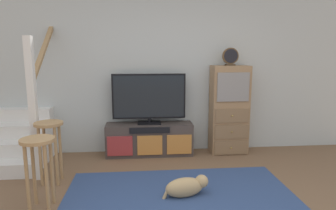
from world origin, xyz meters
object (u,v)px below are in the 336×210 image
(television, at_px, (149,97))
(bar_stool_far, at_px, (50,139))
(dog, at_px, (187,186))
(desk_clock, at_px, (230,57))
(side_cabinet, at_px, (229,110))
(media_console, at_px, (149,139))
(bar_stool_near, at_px, (39,157))

(television, distance_m, bar_stool_far, 1.60)
(dog, bearing_deg, desk_clock, 58.29)
(side_cabinet, bearing_deg, media_console, -179.54)
(television, xyz_separation_m, dog, (0.38, -1.46, -0.80))
(media_console, xyz_separation_m, desk_clock, (1.26, -0.00, 1.29))
(desk_clock, bearing_deg, media_console, 179.78)
(bar_stool_near, height_order, dog, bar_stool_near)
(bar_stool_far, height_order, dog, bar_stool_far)
(side_cabinet, relative_size, desk_clock, 5.12)
(media_console, bearing_deg, bar_stool_far, -143.55)
(media_console, xyz_separation_m, bar_stool_far, (-1.24, -0.92, 0.32))
(bar_stool_near, relative_size, bar_stool_far, 0.98)
(side_cabinet, xyz_separation_m, bar_stool_far, (-2.51, -0.93, -0.13))
(bar_stool_near, height_order, bar_stool_far, bar_stool_far)
(bar_stool_near, distance_m, dog, 1.61)
(bar_stool_near, bearing_deg, side_cabinet, 32.59)
(television, xyz_separation_m, desk_clock, (1.26, -0.03, 0.62))
(bar_stool_far, bearing_deg, desk_clock, 20.04)
(side_cabinet, height_order, desk_clock, desk_clock)
(dog, bearing_deg, media_console, 104.65)
(television, distance_m, side_cabinet, 1.29)
(side_cabinet, bearing_deg, bar_stool_near, -147.41)
(side_cabinet, distance_m, dog, 1.80)
(desk_clock, relative_size, bar_stool_far, 0.35)
(television, bearing_deg, dog, -75.57)
(television, relative_size, desk_clock, 4.15)
(bar_stool_far, bearing_deg, side_cabinet, 20.25)
(bar_stool_far, distance_m, dog, 1.76)
(side_cabinet, xyz_separation_m, dog, (-0.90, -1.44, -0.58))
(television, height_order, bar_stool_near, television)
(television, relative_size, side_cabinet, 0.81)
(television, bearing_deg, bar_stool_near, -126.58)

